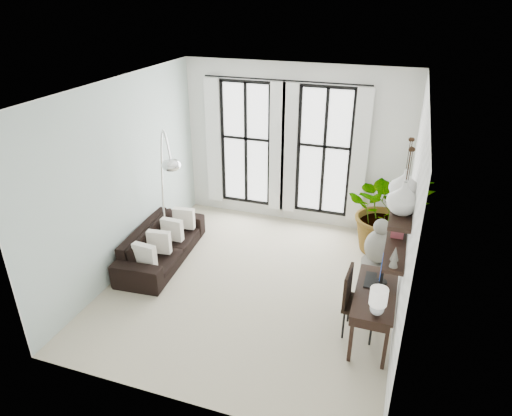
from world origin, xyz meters
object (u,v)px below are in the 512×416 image
at_px(buddha, 379,249).
at_px(arc_lamp, 165,166).
at_px(plant, 386,210).
at_px(sofa, 162,244).
at_px(desk, 375,297).
at_px(desk_chair, 355,299).

bearing_deg(buddha, arc_lamp, -169.05).
bearing_deg(plant, buddha, -92.09).
bearing_deg(sofa, plant, -70.84).
height_order(arc_lamp, buddha, arc_lamp).
xyz_separation_m(plant, arc_lamp, (-3.59, -1.41, 0.92)).
relative_size(plant, desk, 1.28).
bearing_deg(arc_lamp, desk_chair, -16.96).
height_order(plant, arc_lamp, arc_lamp).
bearing_deg(plant, sofa, -156.58).
xyz_separation_m(sofa, desk_chair, (3.49, -0.84, 0.25)).
distance_m(plant, desk, 2.51).
xyz_separation_m(plant, desk, (0.05, -2.51, -0.10)).
bearing_deg(buddha, desk_chair, -95.96).
relative_size(sofa, buddha, 2.21).
height_order(desk_chair, arc_lamp, arc_lamp).
xyz_separation_m(desk_chair, arc_lamp, (-3.39, 1.03, 1.16)).
relative_size(arc_lamp, buddha, 2.42).
relative_size(desk, desk_chair, 1.28).
bearing_deg(buddha, desk, -87.65).
relative_size(sofa, plant, 1.33).
relative_size(sofa, desk_chair, 2.17).
bearing_deg(desk_chair, desk, -10.99).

